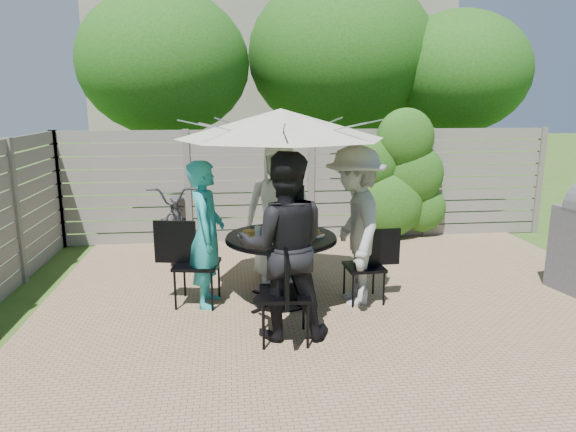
{
  "coord_description": "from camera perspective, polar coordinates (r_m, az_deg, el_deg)",
  "views": [
    {
      "loc": [
        -1.34,
        -5.26,
        2.28
      ],
      "look_at": [
        -0.68,
        0.47,
        0.99
      ],
      "focal_mm": 32.0,
      "sensor_mm": 36.0,
      "label": 1
    }
  ],
  "objects": [
    {
      "name": "patio_table",
      "position": [
        5.81,
        -0.76,
        -4.53
      ],
      "size": [
        1.31,
        1.31,
        0.81
      ],
      "rotation": [
        0.0,
        0.0,
        -0.07
      ],
      "color": "black",
      "rests_on": "ground"
    },
    {
      "name": "chair_left",
      "position": [
        5.95,
        -10.17,
        -7.03
      ],
      "size": [
        0.74,
        0.55,
        0.98
      ],
      "rotation": [
        0.0,
        0.0,
        6.11
      ],
      "color": "black",
      "rests_on": "ground"
    },
    {
      "name": "person_front",
      "position": [
        4.91,
        -0.46,
        -3.44
      ],
      "size": [
        0.94,
        0.75,
        1.83
      ],
      "primitive_type": "imported",
      "rotation": [
        0.0,
        0.0,
        3.07
      ],
      "color": "black",
      "rests_on": "ground"
    },
    {
      "name": "glass_back",
      "position": [
        5.98,
        -1.85,
        -0.93
      ],
      "size": [
        0.07,
        0.07,
        0.14
      ],
      "primitive_type": "cylinder",
      "color": "silver",
      "rests_on": "patio_table"
    },
    {
      "name": "person_right",
      "position": [
        5.8,
        7.45,
        -1.11
      ],
      "size": [
        0.76,
        1.22,
        1.82
      ],
      "primitive_type": "imported",
      "rotation": [
        0.0,
        0.0,
        4.64
      ],
      "color": "#9B9B97",
      "rests_on": "ground"
    },
    {
      "name": "syrup_jug",
      "position": [
        5.77,
        -1.38,
        -1.32
      ],
      "size": [
        0.09,
        0.09,
        0.16
      ],
      "primitive_type": "cylinder",
      "color": "#59280C",
      "rests_on": "patio_table"
    },
    {
      "name": "person_back",
      "position": [
        6.53,
        -1.0,
        0.41
      ],
      "size": [
        0.91,
        0.63,
        1.79
      ],
      "primitive_type": "imported",
      "rotation": [
        0.0,
        0.0,
        6.21
      ],
      "color": "silver",
      "rests_on": "ground"
    },
    {
      "name": "chair_right",
      "position": [
        6.01,
        8.54,
        -7.1
      ],
      "size": [
        0.64,
        0.44,
        0.87
      ],
      "rotation": [
        0.0,
        0.0,
        3.2
      ],
      "color": "black",
      "rests_on": "ground"
    },
    {
      "name": "coffee_cup",
      "position": [
        5.94,
        0.13,
        -1.09
      ],
      "size": [
        0.08,
        0.08,
        0.12
      ],
      "primitive_type": "cylinder",
      "color": "#C6B293",
      "rests_on": "patio_table"
    },
    {
      "name": "chair_back",
      "position": [
        6.82,
        -1.01,
        -4.39
      ],
      "size": [
        0.48,
        0.69,
        0.93
      ],
      "rotation": [
        0.0,
        0.0,
        4.64
      ],
      "color": "black",
      "rests_on": "ground"
    },
    {
      "name": "glass_front",
      "position": [
        5.48,
        0.41,
        -2.18
      ],
      "size": [
        0.07,
        0.07,
        0.14
      ],
      "primitive_type": "cylinder",
      "color": "silver",
      "rests_on": "patio_table"
    },
    {
      "name": "backyard_envelope",
      "position": [
        15.62,
        -1.4,
        13.85
      ],
      "size": [
        60.0,
        60.0,
        5.0
      ],
      "color": "#35551A",
      "rests_on": "ground"
    },
    {
      "name": "plate_right",
      "position": [
        5.76,
        2.82,
        -1.93
      ],
      "size": [
        0.26,
        0.26,
        0.06
      ],
      "color": "white",
      "rests_on": "patio_table"
    },
    {
      "name": "umbrella",
      "position": [
        5.56,
        -0.81,
        10.21
      ],
      "size": [
        2.42,
        2.42,
        2.2
      ],
      "rotation": [
        0.0,
        0.0,
        -0.07
      ],
      "color": "silver",
      "rests_on": "ground"
    },
    {
      "name": "glass_right",
      "position": [
        5.84,
        1.74,
        -1.25
      ],
      "size": [
        0.07,
        0.07,
        0.14
      ],
      "primitive_type": "cylinder",
      "color": "silver",
      "rests_on": "patio_table"
    },
    {
      "name": "plate_left",
      "position": [
        5.74,
        -4.37,
        -2.0
      ],
      "size": [
        0.26,
        0.26,
        0.06
      ],
      "color": "white",
      "rests_on": "patio_table"
    },
    {
      "name": "glass_left",
      "position": [
        5.62,
        -3.38,
        -1.82
      ],
      "size": [
        0.07,
        0.07,
        0.14
      ],
      "primitive_type": "cylinder",
      "color": "silver",
      "rests_on": "patio_table"
    },
    {
      "name": "plate_front",
      "position": [
        5.39,
        -0.65,
        -2.93
      ],
      "size": [
        0.26,
        0.26,
        0.06
      ],
      "color": "white",
      "rests_on": "patio_table"
    },
    {
      "name": "plate_back",
      "position": [
        6.09,
        -0.88,
        -1.11
      ],
      "size": [
        0.26,
        0.26,
        0.06
      ],
      "color": "white",
      "rests_on": "patio_table"
    },
    {
      "name": "bicycle",
      "position": [
        8.09,
        -12.18,
        -0.03
      ],
      "size": [
        0.73,
        2.07,
        1.09
      ],
      "primitive_type": "imported",
      "rotation": [
        0.0,
        0.0,
        0.0
      ],
      "color": "#333338",
      "rests_on": "ground"
    },
    {
      "name": "person_left",
      "position": [
        5.77,
        -9.04,
        -2.06
      ],
      "size": [
        0.44,
        0.63,
        1.66
      ],
      "primitive_type": "imported",
      "rotation": [
        0.0,
        0.0,
        7.78
      ],
      "color": "teal",
      "rests_on": "ground"
    },
    {
      "name": "chair_front",
      "position": [
        4.99,
        -0.39,
        -10.72
      ],
      "size": [
        0.5,
        0.72,
        0.99
      ],
      "rotation": [
        0.0,
        0.0,
        1.52
      ],
      "color": "black",
      "rests_on": "ground"
    }
  ]
}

